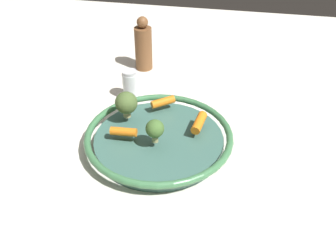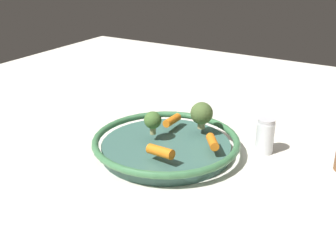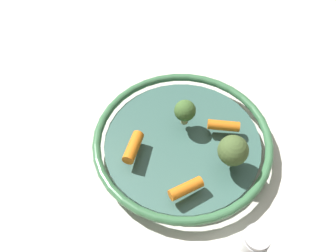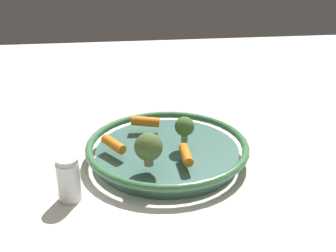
{
  "view_description": "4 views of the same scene",
  "coord_description": "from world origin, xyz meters",
  "views": [
    {
      "loc": [
        0.15,
        -0.65,
        0.54
      ],
      "look_at": [
        0.02,
        -0.0,
        0.06
      ],
      "focal_mm": 39.35,
      "sensor_mm": 36.0,
      "label": 1
    },
    {
      "loc": [
        0.76,
        0.46,
        0.45
      ],
      "look_at": [
        0.01,
        0.01,
        0.08
      ],
      "focal_mm": 46.12,
      "sensor_mm": 36.0,
      "label": 2
    },
    {
      "loc": [
        -0.01,
        0.39,
        0.61
      ],
      "look_at": [
        0.03,
        -0.01,
        0.05
      ],
      "focal_mm": 39.55,
      "sensor_mm": 36.0,
      "label": 3
    },
    {
      "loc": [
        -0.85,
        0.1,
        0.48
      ],
      "look_at": [
        0.01,
        -0.0,
        0.07
      ],
      "focal_mm": 49.98,
      "sensor_mm": 36.0,
      "label": 4
    }
  ],
  "objects": [
    {
      "name": "ground_plane",
      "position": [
        0.0,
        0.0,
        0.0
      ],
      "size": [
        1.95,
        1.95,
        0.0
      ],
      "primitive_type": "plane",
      "color": "silver"
    },
    {
      "name": "serving_bowl",
      "position": [
        0.0,
        0.0,
        0.02
      ],
      "size": [
        0.34,
        0.34,
        0.04
      ],
      "color": "#3D665B",
      "rests_on": "ground_plane"
    },
    {
      "name": "baby_carrot_back",
      "position": [
        -0.01,
        0.11,
        0.05
      ],
      "size": [
        0.06,
        0.05,
        0.02
      ],
      "primitive_type": "cylinder",
      "rotation": [
        1.51,
        0.0,
        2.18
      ],
      "color": "orange",
      "rests_on": "serving_bowl"
    },
    {
      "name": "baby_carrot_near_rim",
      "position": [
        -0.07,
        -0.03,
        0.05
      ],
      "size": [
        0.06,
        0.02,
        0.02
      ],
      "primitive_type": "cylinder",
      "rotation": [
        1.61,
        0.0,
        4.73
      ],
      "color": "orange",
      "rests_on": "serving_bowl"
    },
    {
      "name": "baby_carrot_left",
      "position": [
        0.09,
        0.04,
        0.05
      ],
      "size": [
        0.03,
        0.07,
        0.03
      ],
      "primitive_type": "cylinder",
      "rotation": [
        1.65,
        0.0,
        6.13
      ],
      "color": "orange",
      "rests_on": "serving_bowl"
    },
    {
      "name": "broccoli_floret_large",
      "position": [
        -0.09,
        0.05,
        0.08
      ],
      "size": [
        0.05,
        0.05,
        0.06
      ],
      "color": "tan",
      "rests_on": "serving_bowl"
    },
    {
      "name": "broccoli_floret_edge",
      "position": [
        0.0,
        -0.04,
        0.07
      ],
      "size": [
        0.04,
        0.04,
        0.05
      ],
      "color": "tan",
      "rests_on": "serving_bowl"
    },
    {
      "name": "salt_shaker",
      "position": [
        -0.12,
        0.19,
        0.04
      ],
      "size": [
        0.04,
        0.04,
        0.08
      ],
      "color": "silver",
      "rests_on": "ground_plane"
    }
  ]
}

